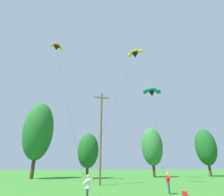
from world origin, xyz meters
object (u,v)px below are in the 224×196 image
object	(u,v)px
kite_flyer_near	(87,186)
parafoil_kite_mid_teal	(152,92)
utility_pole	(101,133)
parafoil_kite_far_orange	(135,54)
parafoil_kite_high_red_yellow	(57,47)
picnic_cooler	(184,193)
kite_flyer_mid	(168,181)

from	to	relation	value
kite_flyer_near	parafoil_kite_mid_teal	size ratio (longest dim) A/B	0.09
kite_flyer_near	parafoil_kite_mid_teal	distance (m)	29.05
utility_pole	parafoil_kite_mid_teal	size ratio (longest dim) A/B	0.68
parafoil_kite_mid_teal	parafoil_kite_far_orange	distance (m)	12.75
parafoil_kite_high_red_yellow	parafoil_kite_mid_teal	distance (m)	21.36
picnic_cooler	utility_pole	bearing A→B (deg)	53.96
parafoil_kite_mid_teal	picnic_cooler	xyz separation A→B (m)	(-6.46, -18.08, -16.99)
parafoil_kite_high_red_yellow	kite_flyer_mid	bearing A→B (deg)	-46.77
kite_flyer_mid	picnic_cooler	size ratio (longest dim) A/B	3.25
kite_flyer_near	parafoil_kite_high_red_yellow	xyz separation A→B (m)	(-5.83, 16.13, 22.34)
parafoil_kite_high_red_yellow	picnic_cooler	distance (m)	30.73
parafoil_kite_far_orange	picnic_cooler	distance (m)	20.07
kite_flyer_near	kite_flyer_mid	distance (m)	7.50
parafoil_kite_mid_teal	parafoil_kite_far_orange	xyz separation A→B (m)	(-7.19, -10.41, 1.55)
kite_flyer_mid	kite_flyer_near	bearing A→B (deg)	-161.82
utility_pole	kite_flyer_mid	distance (m)	10.99
kite_flyer_near	parafoil_kite_high_red_yellow	size ratio (longest dim) A/B	0.08
parafoil_kite_mid_teal	picnic_cooler	world-z (taller)	parafoil_kite_mid_teal
utility_pole	kite_flyer_mid	xyz separation A→B (m)	(4.85, -8.29, -5.34)
utility_pole	parafoil_kite_far_orange	xyz separation A→B (m)	(4.89, -1.64, 12.37)
kite_flyer_mid	picnic_cooler	bearing A→B (deg)	-52.74
utility_pole	picnic_cooler	xyz separation A→B (m)	(5.62, -9.31, -6.17)
picnic_cooler	kite_flyer_near	bearing A→B (deg)	122.34
parafoil_kite_high_red_yellow	utility_pole	bearing A→B (deg)	-34.13
utility_pole	kite_flyer_near	world-z (taller)	utility_pole
utility_pole	picnic_cooler	bearing A→B (deg)	-58.86
kite_flyer_near	parafoil_kite_high_red_yellow	bearing A→B (deg)	109.88
parafoil_kite_far_orange	picnic_cooler	bearing A→B (deg)	-84.55
utility_pole	parafoil_kite_mid_teal	bearing A→B (deg)	35.99
kite_flyer_near	picnic_cooler	distance (m)	8.05
utility_pole	kite_flyer_near	distance (m)	12.11
parafoil_kite_high_red_yellow	parafoil_kite_far_orange	xyz separation A→B (m)	(13.00, -7.14, -4.63)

